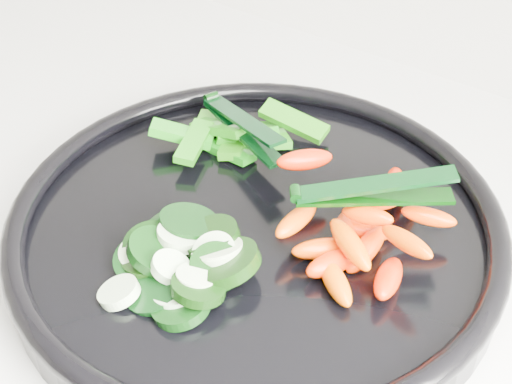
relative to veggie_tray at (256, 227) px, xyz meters
The scene contains 6 objects.
veggie_tray is the anchor object (origin of this frame).
cucumber_pile 0.07m from the veggie_tray, 104.91° to the right, with size 0.12×0.12×0.04m.
carrot_pile 0.08m from the veggie_tray, 19.26° to the left, with size 0.15×0.16×0.05m.
pepper_pile 0.11m from the veggie_tray, 137.35° to the left, with size 0.13×0.12×0.04m.
tong_carrot 0.10m from the veggie_tray, 20.63° to the left, with size 0.10×0.08×0.02m.
tong_pepper 0.10m from the veggie_tray, 134.13° to the left, with size 0.11×0.06×0.02m.
Camera 1 is at (0.46, 1.35, 1.32)m, focal length 50.00 mm.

